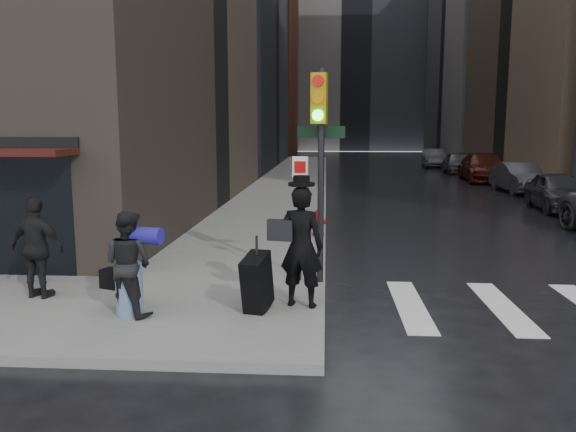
{
  "coord_description": "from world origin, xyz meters",
  "views": [
    {
      "loc": [
        2.0,
        -8.68,
        3.08
      ],
      "look_at": [
        1.22,
        2.76,
        1.3
      ],
      "focal_mm": 35.0,
      "sensor_mm": 36.0,
      "label": 1
    }
  ],
  "objects_px": {
    "man_greycoat": "(37,248)",
    "man_jeans": "(128,263)",
    "parked_car_1": "(558,191)",
    "parked_car_4": "(458,163)",
    "traffic_light": "(318,147)",
    "parked_car_3": "(483,167)",
    "parked_car_5": "(433,158)",
    "fire_hydrant": "(318,224)",
    "parked_car_2": "(519,178)",
    "man_overcoat": "(292,252)"
  },
  "relations": [
    {
      "from": "parked_car_1",
      "to": "parked_car_3",
      "type": "height_order",
      "value": "parked_car_3"
    },
    {
      "from": "traffic_light",
      "to": "parked_car_5",
      "type": "bearing_deg",
      "value": 87.19
    },
    {
      "from": "parked_car_2",
      "to": "man_overcoat",
      "type": "bearing_deg",
      "value": -119.5
    },
    {
      "from": "fire_hydrant",
      "to": "parked_car_2",
      "type": "height_order",
      "value": "parked_car_2"
    },
    {
      "from": "man_greycoat",
      "to": "parked_car_4",
      "type": "height_order",
      "value": "man_greycoat"
    },
    {
      "from": "man_greycoat",
      "to": "parked_car_5",
      "type": "distance_m",
      "value": 39.86
    },
    {
      "from": "man_greycoat",
      "to": "parked_car_1",
      "type": "relative_size",
      "value": 0.41
    },
    {
      "from": "fire_hydrant",
      "to": "parked_car_5",
      "type": "distance_m",
      "value": 32.53
    },
    {
      "from": "parked_car_1",
      "to": "parked_car_5",
      "type": "distance_m",
      "value": 24.65
    },
    {
      "from": "parked_car_2",
      "to": "parked_car_3",
      "type": "xyz_separation_m",
      "value": [
        -0.04,
        6.16,
        0.09
      ]
    },
    {
      "from": "man_jeans",
      "to": "fire_hydrant",
      "type": "distance_m",
      "value": 7.54
    },
    {
      "from": "man_jeans",
      "to": "parked_car_5",
      "type": "xyz_separation_m",
      "value": [
        11.83,
        38.22,
        -0.24
      ]
    },
    {
      "from": "man_overcoat",
      "to": "man_jeans",
      "type": "height_order",
      "value": "man_overcoat"
    },
    {
      "from": "traffic_light",
      "to": "parked_car_1",
      "type": "bearing_deg",
      "value": 62.86
    },
    {
      "from": "parked_car_3",
      "to": "man_overcoat",
      "type": "bearing_deg",
      "value": -107.55
    },
    {
      "from": "man_greycoat",
      "to": "parked_car_3",
      "type": "xyz_separation_m",
      "value": [
        14.39,
        25.1,
        -0.21
      ]
    },
    {
      "from": "parked_car_3",
      "to": "parked_car_5",
      "type": "xyz_separation_m",
      "value": [
        -0.67,
        12.32,
        -0.07
      ]
    },
    {
      "from": "man_overcoat",
      "to": "parked_car_5",
      "type": "relative_size",
      "value": 0.49
    },
    {
      "from": "parked_car_4",
      "to": "parked_car_2",
      "type": "bearing_deg",
      "value": -85.11
    },
    {
      "from": "man_jeans",
      "to": "parked_car_4",
      "type": "bearing_deg",
      "value": -91.37
    },
    {
      "from": "traffic_light",
      "to": "parked_car_1",
      "type": "relative_size",
      "value": 0.94
    },
    {
      "from": "parked_car_3",
      "to": "parked_car_4",
      "type": "bearing_deg",
      "value": 94.89
    },
    {
      "from": "man_greycoat",
      "to": "man_jeans",
      "type": "bearing_deg",
      "value": 169.25
    },
    {
      "from": "traffic_light",
      "to": "man_greycoat",
      "type": "bearing_deg",
      "value": -154.25
    },
    {
      "from": "parked_car_1",
      "to": "parked_car_5",
      "type": "bearing_deg",
      "value": 95.25
    },
    {
      "from": "fire_hydrant",
      "to": "parked_car_1",
      "type": "relative_size",
      "value": 0.17
    },
    {
      "from": "man_jeans",
      "to": "man_greycoat",
      "type": "distance_m",
      "value": 2.06
    },
    {
      "from": "parked_car_1",
      "to": "parked_car_3",
      "type": "bearing_deg",
      "value": 92.5
    },
    {
      "from": "parked_car_4",
      "to": "man_greycoat",
      "type": "bearing_deg",
      "value": -110.36
    },
    {
      "from": "man_greycoat",
      "to": "parked_car_5",
      "type": "xyz_separation_m",
      "value": [
        13.73,
        37.42,
        -0.28
      ]
    },
    {
      "from": "man_jeans",
      "to": "parked_car_2",
      "type": "height_order",
      "value": "man_jeans"
    },
    {
      "from": "man_greycoat",
      "to": "parked_car_2",
      "type": "height_order",
      "value": "man_greycoat"
    },
    {
      "from": "man_overcoat",
      "to": "fire_hydrant",
      "type": "height_order",
      "value": "man_overcoat"
    },
    {
      "from": "man_overcoat",
      "to": "traffic_light",
      "type": "xyz_separation_m",
      "value": [
        0.39,
        1.51,
        1.67
      ]
    },
    {
      "from": "parked_car_3",
      "to": "parked_car_5",
      "type": "bearing_deg",
      "value": 96.96
    },
    {
      "from": "parked_car_1",
      "to": "man_greycoat",
      "type": "bearing_deg",
      "value": -132.44
    },
    {
      "from": "parked_car_2",
      "to": "parked_car_5",
      "type": "distance_m",
      "value": 18.5
    },
    {
      "from": "traffic_light",
      "to": "fire_hydrant",
      "type": "height_order",
      "value": "traffic_light"
    },
    {
      "from": "traffic_light",
      "to": "parked_car_5",
      "type": "height_order",
      "value": "traffic_light"
    },
    {
      "from": "man_overcoat",
      "to": "parked_car_5",
      "type": "xyz_separation_m",
      "value": [
        9.27,
        37.66,
        -0.33
      ]
    },
    {
      "from": "man_greycoat",
      "to": "traffic_light",
      "type": "bearing_deg",
      "value": -153.15
    },
    {
      "from": "man_jeans",
      "to": "man_greycoat",
      "type": "bearing_deg",
      "value": -3.1
    },
    {
      "from": "traffic_light",
      "to": "parked_car_5",
      "type": "relative_size",
      "value": 0.88
    },
    {
      "from": "parked_car_2",
      "to": "parked_car_3",
      "type": "distance_m",
      "value": 6.16
    },
    {
      "from": "parked_car_2",
      "to": "parked_car_3",
      "type": "bearing_deg",
      "value": 88.36
    },
    {
      "from": "man_greycoat",
      "to": "traffic_light",
      "type": "xyz_separation_m",
      "value": [
        4.85,
        1.28,
        1.72
      ]
    },
    {
      "from": "man_overcoat",
      "to": "traffic_light",
      "type": "height_order",
      "value": "traffic_light"
    },
    {
      "from": "traffic_light",
      "to": "fire_hydrant",
      "type": "xyz_separation_m",
      "value": [
        -0.05,
        4.87,
        -2.28
      ]
    },
    {
      "from": "parked_car_1",
      "to": "parked_car_4",
      "type": "height_order",
      "value": "parked_car_4"
    },
    {
      "from": "parked_car_5",
      "to": "parked_car_1",
      "type": "bearing_deg",
      "value": -85.19
    }
  ]
}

